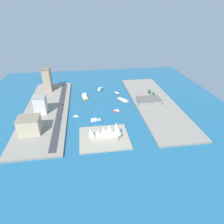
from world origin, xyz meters
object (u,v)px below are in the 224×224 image
Objects in this scene: apartment_midrise_tan at (47,79)px; ferry_green_doubledeck at (100,89)px; catamaran_blue at (95,120)px; ferry_yellow_fast at (85,96)px; carpark_squat_concrete at (149,101)px; pickup_red at (62,110)px; hatchback_blue at (60,118)px; barge_flat_brown at (123,100)px; sailboat_small_white at (76,116)px; traffic_light_waterfront at (65,99)px; opera_landmark at (107,131)px; patrol_launch_navy at (117,93)px; office_block_beige at (30,125)px; suv_black at (63,105)px; hotel_broad_white at (40,104)px; tugboat_red at (117,111)px.

ferry_green_doubledeck is at bearing 174.96° from apartment_midrise_tan.
ferry_yellow_fast is at bearing -81.32° from catamaran_blue.
carpark_squat_concrete is 7.86× the size of pickup_red.
apartment_midrise_tan is 9.72× the size of hatchback_blue.
barge_flat_brown is at bearing 160.86° from ferry_yellow_fast.
sailboat_small_white is 127.64m from carpark_squat_concrete.
hatchback_blue is 59.60m from traffic_light_waterfront.
opera_landmark reaches higher than pickup_red.
barge_flat_brown is at bearing 177.25° from traffic_light_waterfront.
sailboat_small_white reaches higher than patrol_launch_navy.
catamaran_blue is at bearing -167.24° from office_block_beige.
carpark_squat_concrete is (-47.18, 55.12, 6.41)m from patrol_launch_navy.
pickup_red is at bearing -122.10° from office_block_beige.
suv_black is (0.70, -18.26, 0.01)m from pickup_red.
traffic_light_waterfront is at bearing 37.13° from ferry_green_doubledeck.
barge_flat_brown is 143.01m from hotel_broad_white.
pickup_red is (88.25, -12.75, 2.56)m from tugboat_red.
sailboat_small_white is 58.76m from hotel_broad_white.
apartment_midrise_tan reaches higher than ferry_yellow_fast.
carpark_squat_concrete is at bearing -178.49° from pickup_red.
ferry_green_doubledeck is at bearing -39.22° from patrol_launch_navy.
opera_landmark is at bearing 101.09° from ferry_yellow_fast.
traffic_light_waterfront is at bearing -62.04° from opera_landmark.
suv_black is at bearing 41.27° from ferry_yellow_fast.
traffic_light_waterfront reaches higher than tugboat_red.
apartment_midrise_tan is (70.90, -41.01, 22.68)m from ferry_yellow_fast.
tugboat_red is 2.33× the size of pickup_red.
ferry_green_doubledeck is 111.37m from carpark_squat_concrete.
hatchback_blue is (-30.63, 23.61, -13.11)m from hotel_broad_white.
sailboat_small_white is 0.29× the size of apartment_midrise_tan.
tugboat_red is 82.11m from ferry_yellow_fast.
sailboat_small_white is at bearing 116.22° from apartment_midrise_tan.
ferry_yellow_fast is at bearing -125.91° from pickup_red.
tugboat_red is 1.82× the size of traffic_light_waterfront.
barge_flat_brown is (-6.74, 31.28, -0.36)m from patrol_launch_navy.
ferry_green_doubledeck is at bearing -122.79° from hatchback_blue.
opera_landmark reaches higher than catamaran_blue.
carpark_squat_concrete is (-109.83, 47.93, 5.38)m from ferry_yellow_fast.
apartment_midrise_tan is 96.23m from hotel_broad_white.
traffic_light_waterfront is (144.79, -28.84, -0.46)m from carpark_squat_concrete.
hatchback_blue is at bearing 105.08° from apartment_midrise_tan.
apartment_midrise_tan reaches higher than hotel_broad_white.
barge_flat_brown is at bearing -153.30° from hatchback_blue.
patrol_launch_navy is at bearing -134.67° from sailboat_small_white.
opera_landmark is at bearing 166.52° from office_block_beige.
apartment_midrise_tan reaches higher than sailboat_small_white.
ferry_green_doubledeck is at bearing -135.43° from ferry_yellow_fast.
carpark_squat_concrete is at bearing 134.13° from ferry_green_doubledeck.
sailboat_small_white reaches higher than suv_black.
ferry_yellow_fast is 3.83× the size of traffic_light_waterfront.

